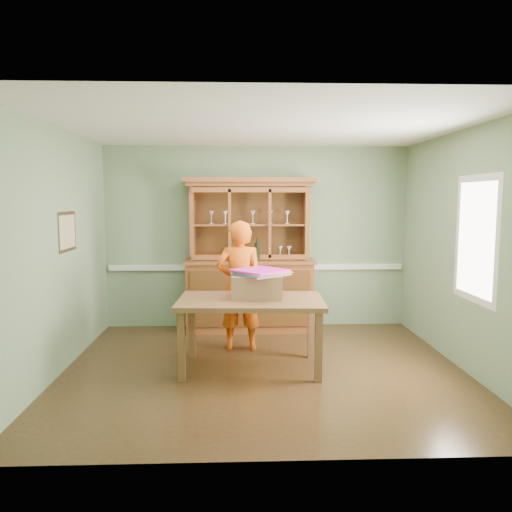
{
  "coord_description": "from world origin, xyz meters",
  "views": [
    {
      "loc": [
        -0.3,
        -5.47,
        1.92
      ],
      "look_at": [
        -0.07,
        0.4,
        1.25
      ],
      "focal_mm": 35.0,
      "sensor_mm": 36.0,
      "label": 1
    }
  ],
  "objects_px": {
    "china_hutch": "(250,277)",
    "person": "(240,285)",
    "dining_table": "(251,307)",
    "cardboard_box": "(257,286)"
  },
  "relations": [
    {
      "from": "china_hutch",
      "to": "person",
      "type": "xyz_separation_m",
      "value": [
        -0.15,
        -0.95,
        0.05
      ]
    },
    {
      "from": "dining_table",
      "to": "person",
      "type": "relative_size",
      "value": 1.01
    },
    {
      "from": "china_hutch",
      "to": "dining_table",
      "type": "xyz_separation_m",
      "value": [
        -0.03,
        -1.72,
        -0.07
      ]
    },
    {
      "from": "person",
      "to": "china_hutch",
      "type": "bearing_deg",
      "value": -95.72
    },
    {
      "from": "china_hutch",
      "to": "dining_table",
      "type": "bearing_deg",
      "value": -91.08
    },
    {
      "from": "china_hutch",
      "to": "cardboard_box",
      "type": "distance_m",
      "value": 1.64
    },
    {
      "from": "dining_table",
      "to": "china_hutch",
      "type": "bearing_deg",
      "value": 91.86
    },
    {
      "from": "china_hutch",
      "to": "cardboard_box",
      "type": "height_order",
      "value": "china_hutch"
    },
    {
      "from": "dining_table",
      "to": "cardboard_box",
      "type": "height_order",
      "value": "cardboard_box"
    },
    {
      "from": "china_hutch",
      "to": "person",
      "type": "bearing_deg",
      "value": -98.95
    }
  ]
}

